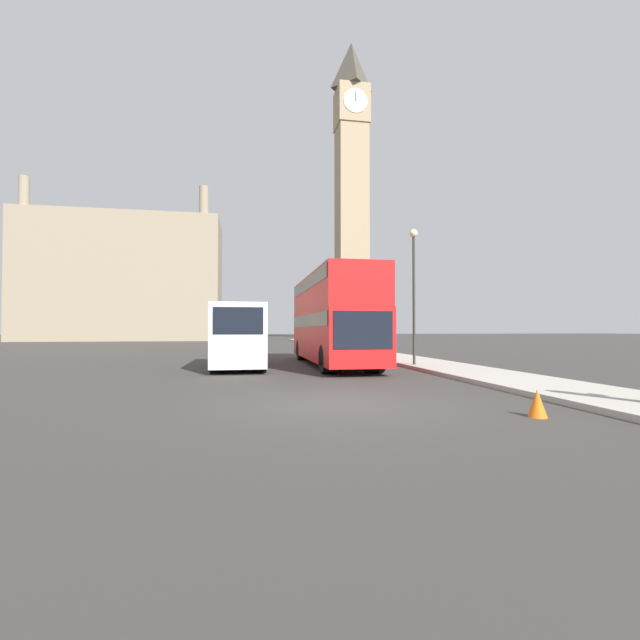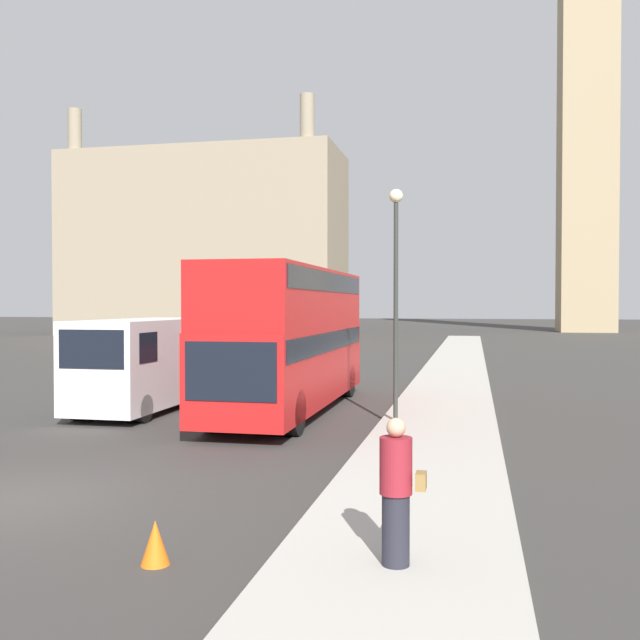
# 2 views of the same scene
# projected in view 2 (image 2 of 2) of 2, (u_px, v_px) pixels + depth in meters

# --- Properties ---
(ground_plane) EXTENTS (300.00, 300.00, 0.00)m
(ground_plane) POSITION_uv_depth(u_px,v_px,m) (13.00, 499.00, 11.72)
(ground_plane) COLOR #383533
(sidewalk_strip) EXTENTS (3.00, 120.00, 0.15)m
(sidewalk_strip) POSITION_uv_depth(u_px,v_px,m) (410.00, 520.00, 10.34)
(sidewalk_strip) COLOR #ADA89E
(sidewalk_strip) RESTS_ON ground_plane
(clock_tower) EXTENTS (6.61, 6.78, 62.94)m
(clock_tower) POSITION_uv_depth(u_px,v_px,m) (588.00, 54.00, 82.45)
(clock_tower) COLOR tan
(clock_tower) RESTS_ON ground_plane
(building_block_distant) EXTENTS (28.64, 11.41, 23.10)m
(building_block_distant) POSITION_uv_depth(u_px,v_px,m) (205.00, 245.00, 74.97)
(building_block_distant) COLOR gray
(building_block_distant) RESTS_ON ground_plane
(red_double_decker_bus) EXTENTS (2.50, 10.77, 4.24)m
(red_double_decker_bus) POSITION_uv_depth(u_px,v_px,m) (291.00, 332.00, 21.22)
(red_double_decker_bus) COLOR red
(red_double_decker_bus) RESTS_ON ground_plane
(white_van) EXTENTS (2.21, 6.03, 2.76)m
(white_van) POSITION_uv_depth(u_px,v_px,m) (142.00, 362.00, 21.31)
(white_van) COLOR white
(white_van) RESTS_ON ground_plane
(pedestrian) EXTENTS (0.55, 0.39, 1.73)m
(pedestrian) POSITION_uv_depth(u_px,v_px,m) (397.00, 492.00, 8.33)
(pedestrian) COLOR #23232D
(pedestrian) RESTS_ON sidewalk_strip
(street_lamp) EXTENTS (0.36, 0.36, 6.07)m
(street_lamp) POSITION_uv_depth(u_px,v_px,m) (396.00, 270.00, 18.62)
(street_lamp) COLOR #2D332D
(street_lamp) RESTS_ON sidewalk_strip
(traffic_cone) EXTENTS (0.36, 0.36, 0.55)m
(traffic_cone) POSITION_uv_depth(u_px,v_px,m) (155.00, 542.00, 8.77)
(traffic_cone) COLOR orange
(traffic_cone) RESTS_ON ground_plane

